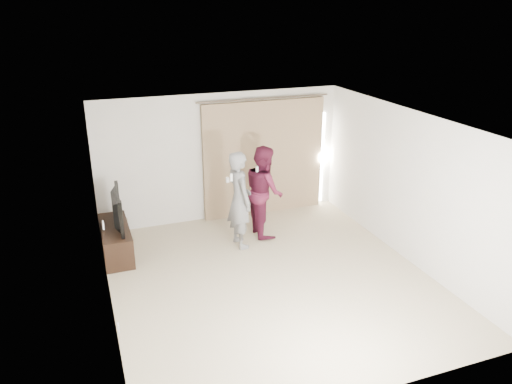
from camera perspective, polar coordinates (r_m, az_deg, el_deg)
floor at (r=8.26m, az=1.74°, el=-9.97°), size 5.50×5.50×0.00m
wall_back at (r=10.12m, az=-3.99°, el=4.00°), size 5.00×0.04×2.60m
wall_left at (r=7.19m, az=-17.03°, el=-4.18°), size 0.04×5.50×2.60m
ceiling at (r=7.27m, az=1.96°, el=7.90°), size 5.00×5.50×0.01m
curtain at (r=10.37m, az=0.99°, el=3.90°), size 2.80×0.11×2.46m
tv_console at (r=9.25m, az=-15.72°, el=-5.33°), size 0.48×1.39×0.54m
tv at (r=9.01m, az=-16.09°, el=-1.93°), size 0.19×1.14×0.65m
scratching_post at (r=9.64m, az=-14.93°, el=-4.61°), size 0.37×0.37×0.49m
person_man at (r=8.99m, az=-1.90°, el=-0.87°), size 0.49×0.69×1.80m
person_woman at (r=9.47m, az=0.92°, el=0.15°), size 0.69×0.87×1.76m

